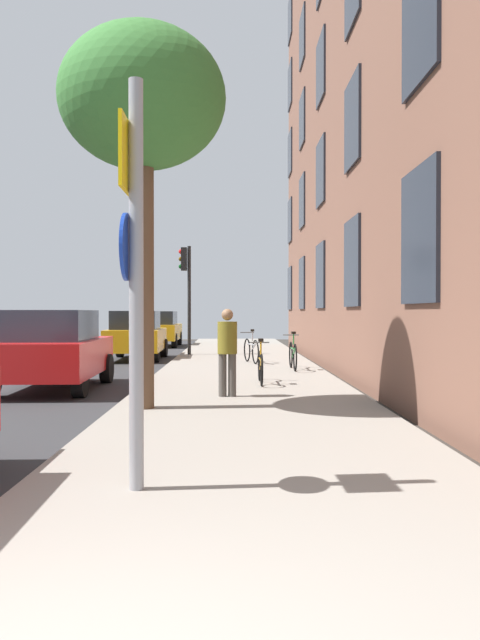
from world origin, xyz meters
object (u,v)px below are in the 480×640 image
Objects in this scene: sign_post at (133,260)px; car_3 at (159,328)px; car_2 at (136,335)px; bicycle_1 at (293,355)px; traffic_light at (186,280)px; pedestrian_0 at (227,346)px; car_1 at (53,349)px; bicycle_0 at (261,366)px; tree_near at (143,103)px; bicycle_2 at (251,350)px.

sign_post is 0.83× the size of car_3.
car_2 is at bearing -88.72° from car_3.
sign_post reaches higher than bicycle_1.
bicycle_1 is (3.15, -6.01, -2.19)m from traffic_light.
pedestrian_0 is 0.38× the size of car_1.
pedestrian_0 is (-1.64, -5.28, 0.49)m from bicycle_1.
car_1 reaches higher than bicycle_0.
car_3 is at bearing 89.07° from car_1.
pedestrian_0 reaches higher than car_2.
tree_near reaches higher than traffic_light.
car_1 reaches higher than bicycle_1.
bicycle_2 is at bearing 84.16° from sign_post.
car_2 is at bearing 98.30° from sign_post.
sign_post is 8.40m from car_1.
car_3 reaches higher than bicycle_2.
bicycle_2 is (1.37, 13.39, -1.52)m from sign_post.
tree_near is 3.34× the size of bicycle_1.
pedestrian_0 is at bearing -108.22° from bicycle_0.
traffic_light is at bearing 103.22° from bicycle_0.
car_3 is (-2.54, 24.49, -1.18)m from sign_post.
bicycle_2 is 0.40× the size of car_3.
traffic_light reaches higher than car_2.
car_1 is at bearing 151.72° from pedestrian_0.
car_2 is at bearing 106.78° from pedestrian_0.
sign_post is 0.85× the size of car_2.
bicycle_0 is 3.40m from bicycle_1.
bicycle_2 is 7.52m from pedestrian_0.
pedestrian_0 reaches higher than car_1.
tree_near reaches higher than car_2.
car_2 is (-3.76, 8.21, 0.36)m from bicycle_0.
sign_post is at bearing -95.84° from bicycle_2.
car_1 is 8.35m from car_2.
tree_near is at bearing -88.97° from traffic_light.
traffic_light is 11.52m from pedestrian_0.
traffic_light is 2.47× the size of pedestrian_0.
bicycle_1 is 14.18m from car_3.
traffic_light is 2.16× the size of bicycle_1.
sign_post is at bearing -87.42° from traffic_light.
bicycle_1 is 1.07× the size of bicycle_2.
bicycle_2 is at bearing -36.55° from car_2.
tree_near is 4.21m from pedestrian_0.
car_2 reaches higher than bicycle_0.
car_1 is 1.02× the size of car_2.
sign_post reaches higher than bicycle_0.
sign_post is 0.58× the size of tree_near.
tree_near is 5.59m from car_1.
car_1 is (-3.55, 1.91, -0.15)m from pedestrian_0.
traffic_light is 4.90m from bicycle_2.
bicycle_0 is (2.18, -9.27, -2.21)m from traffic_light.
traffic_light reaches higher than bicycle_2.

